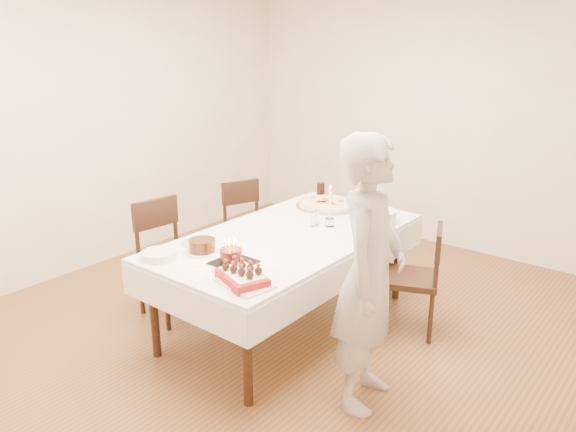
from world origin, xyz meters
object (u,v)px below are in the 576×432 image
Objects in this scene: chair_left_savory at (250,230)px; pasta_bowl at (378,216)px; dining_table at (288,280)px; layer_cake at (202,246)px; birthday_cake at (231,250)px; strawberry_box at (242,276)px; cola_glass at (321,190)px; pizza_white at (328,204)px; chair_left_dessert at (172,260)px; chair_right_savory at (411,278)px; person at (370,275)px; pizza_pepperoni at (376,212)px; taper_candle at (330,205)px.

chair_left_savory is 3.11× the size of pasta_bowl.
pasta_bowl reaches higher than dining_table.
layer_cake is (-0.61, -1.33, -0.01)m from pasta_bowl.
birthday_cake reaches higher than layer_cake.
birthday_cake reaches higher than strawberry_box.
strawberry_box is at bearing -68.48° from cola_glass.
pizza_white is 1.42m from layer_cake.
chair_left_dessert reaches higher than birthday_cake.
chair_right_savory is 0.51× the size of person.
strawberry_box is at bearing 167.67° from chair_left_dessert.
dining_table is at bearing -145.18° from chair_left_dessert.
pizza_pepperoni is at bearing -143.44° from chair_left_savory.
person reaches higher than pizza_pepperoni.
pizza_pepperoni is at bearing -11.99° from cola_glass.
layer_cake is (-0.50, -1.49, 0.03)m from pizza_pepperoni.
cola_glass is 1.96m from strawberry_box.
pizza_pepperoni is 1.52m from birthday_cake.
birthday_cake is at bearing -144.54° from chair_right_savory.
birthday_cake is at bearing -104.00° from pasta_bowl.
chair_left_savory is 0.97m from chair_left_dessert.
chair_right_savory is 3.69× the size of layer_cake.
dining_table is 2.27× the size of chair_left_dessert.
dining_table is 6.52× the size of strawberry_box.
chair_right_savory is 0.70m from pizza_pepperoni.
cola_glass is (-0.54, 0.63, -0.10)m from taper_candle.
person is (0.19, -0.95, 0.41)m from chair_right_savory.
taper_candle reaches higher than pizza_white.
pizza_white reaches higher than dining_table.
chair_right_savory is 1.86m from chair_left_dessert.
layer_cake is at bearing -109.82° from dining_table.
pasta_bowl is 1.46m from layer_cake.
chair_left_dessert is 0.71m from layer_cake.
strawberry_box is at bearing -81.39° from taper_candle.
pizza_pepperoni is at bearing 124.38° from chair_right_savory.
strawberry_box reaches higher than pizza_white.
chair_left_dessert reaches higher than pasta_bowl.
person reaches higher than birthday_cake.
dining_table is 16.11× the size of cola_glass.
layer_cake is 1.57× the size of birthday_cake.
pasta_bowl is at bearing 13.83° from person.
dining_table is 1.15m from person.
cola_glass is 0.57× the size of layer_cake.
layer_cake is at bearing -114.79° from pasta_bowl.
taper_candle reaches higher than cola_glass.
dining_table is 0.99m from strawberry_box.
pasta_bowl is (0.11, -0.16, 0.03)m from pizza_pepperoni.
chair_left_dessert is 1.25m from strawberry_box.
person is at bearing -43.58° from taper_candle.
person reaches higher than strawberry_box.
person is 5.91× the size of pasta_bowl.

